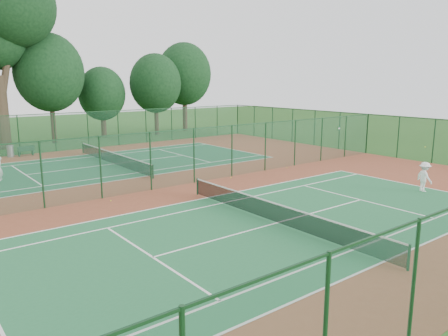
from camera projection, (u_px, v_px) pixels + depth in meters
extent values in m
plane|color=#27571B|center=(174.00, 186.00, 26.95)|extent=(120.00, 120.00, 0.00)
cube|color=brown|center=(174.00, 186.00, 26.95)|extent=(40.00, 36.00, 0.01)
cube|color=#20673B|center=(277.00, 223.00, 19.98)|extent=(23.77, 10.97, 0.01)
cube|color=#1C5835|center=(113.00, 164.00, 33.91)|extent=(23.77, 10.97, 0.01)
cube|color=#18492D|center=(72.00, 131.00, 40.53)|extent=(40.00, 0.02, 3.50)
cube|color=#13361A|center=(71.00, 113.00, 40.19)|extent=(40.00, 0.05, 0.05)
cube|color=#194B2C|center=(367.00, 134.00, 38.63)|extent=(0.02, 36.00, 3.50)
cube|color=#14391F|center=(368.00, 114.00, 38.29)|extent=(0.05, 36.00, 0.05)
cube|color=#194B31|center=(173.00, 158.00, 26.60)|extent=(40.00, 0.02, 3.50)
cube|color=#153B1F|center=(172.00, 130.00, 26.26)|extent=(40.00, 0.05, 0.05)
cylinder|color=#163E26|center=(409.00, 258.00, 14.94)|extent=(0.10, 0.10, 0.97)
cylinder|color=#163E26|center=(197.00, 187.00, 24.84)|extent=(0.10, 0.10, 0.97)
cube|color=black|center=(277.00, 213.00, 19.89)|extent=(0.02, 12.80, 0.85)
cube|color=silver|center=(277.00, 204.00, 19.80)|extent=(0.04, 12.80, 0.06)
cylinder|color=#14391B|center=(153.00, 172.00, 28.87)|extent=(0.10, 0.10, 0.97)
cylinder|color=#14391B|center=(83.00, 148.00, 38.77)|extent=(0.10, 0.10, 0.97)
cube|color=black|center=(113.00, 158.00, 33.82)|extent=(0.02, 12.80, 0.85)
cube|color=silver|center=(113.00, 153.00, 33.73)|extent=(0.04, 12.80, 0.06)
imported|color=white|center=(424.00, 177.00, 25.45)|extent=(1.03, 1.29, 1.75)
cylinder|color=gray|center=(10.00, 151.00, 36.95)|extent=(0.57, 0.57, 0.98)
cube|color=#12351D|center=(19.00, 154.00, 37.25)|extent=(0.09, 0.38, 0.42)
cube|color=#12351D|center=(33.00, 153.00, 37.96)|extent=(0.09, 0.38, 0.42)
cube|color=#12351D|center=(26.00, 151.00, 37.56)|extent=(1.42, 0.45, 0.05)
cube|color=#12351D|center=(26.00, 148.00, 37.38)|extent=(1.40, 0.11, 0.42)
sphere|color=yellow|center=(231.00, 178.00, 29.10)|extent=(0.08, 0.08, 0.08)
sphere|color=#BCDD33|center=(287.00, 168.00, 32.38)|extent=(0.06, 0.06, 0.06)
sphere|color=yellow|center=(111.00, 201.00, 23.56)|extent=(0.07, 0.07, 0.07)
cylinder|color=#372B1E|center=(1.00, 113.00, 40.91)|extent=(1.26, 1.26, 6.85)
cylinder|color=#372B1E|center=(8.00, 53.00, 40.26)|extent=(2.17, 0.64, 7.39)
sphere|color=black|center=(12.00, 5.00, 39.83)|extent=(7.76, 7.76, 7.76)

